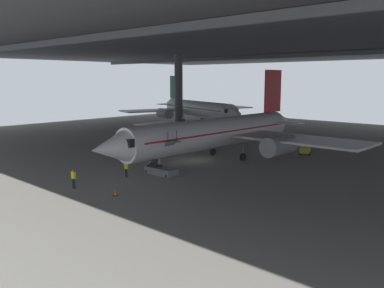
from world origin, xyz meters
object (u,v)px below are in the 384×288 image
object	(u,v)px
crew_worker_by_stairs	(126,168)
baggage_tug	(305,150)
airplane_main	(218,132)
crew_worker_near_nose	(73,177)
airplane_distant	(197,109)
boarding_stairs	(162,167)
traffic_cone_orange	(116,192)

from	to	relation	value
crew_worker_by_stairs	baggage_tug	size ratio (longest dim) A/B	0.67
airplane_main	baggage_tug	world-z (taller)	airplane_main
crew_worker_near_nose	airplane_distant	xyz separation A→B (m)	(-27.67, 47.03, 2.23)
crew_worker_near_nose	crew_worker_by_stairs	distance (m)	5.77
boarding_stairs	baggage_tug	size ratio (longest dim) A/B	1.82
crew_worker_near_nose	baggage_tug	size ratio (longest dim) A/B	0.71
airplane_distant	traffic_cone_orange	size ratio (longest dim) A/B	52.80
boarding_stairs	airplane_distant	xyz separation A→B (m)	(-29.44, 38.06, 2.52)
boarding_stairs	crew_worker_by_stairs	distance (m)	3.62
airplane_main	traffic_cone_orange	distance (m)	17.94
crew_worker_by_stairs	airplane_distant	xyz separation A→B (m)	(-27.76, 41.26, 2.30)
traffic_cone_orange	boarding_stairs	bearing A→B (deg)	109.77
traffic_cone_orange	baggage_tug	xyz separation A→B (m)	(2.54, 28.19, 0.23)
airplane_main	airplane_distant	world-z (taller)	airplane_main
airplane_main	boarding_stairs	world-z (taller)	airplane_main
traffic_cone_orange	baggage_tug	size ratio (longest dim) A/B	0.24
crew_worker_by_stairs	traffic_cone_orange	distance (m)	6.52
airplane_distant	traffic_cone_orange	bearing A→B (deg)	-54.91
crew_worker_near_nose	airplane_distant	size ratio (longest dim) A/B	0.06
airplane_main	airplane_distant	bearing A→B (deg)	135.45
crew_worker_by_stairs	baggage_tug	distance (m)	24.55
airplane_main	traffic_cone_orange	bearing A→B (deg)	-79.37
airplane_main	baggage_tug	bearing A→B (deg)	61.79
crew_worker_near_nose	airplane_distant	world-z (taller)	airplane_distant
airplane_main	traffic_cone_orange	size ratio (longest dim) A/B	56.81
boarding_stairs	airplane_distant	distance (m)	48.18
boarding_stairs	crew_worker_near_nose	distance (m)	9.14
airplane_main	boarding_stairs	bearing A→B (deg)	-87.40
airplane_distant	boarding_stairs	bearing A→B (deg)	-52.28
crew_worker_near_nose	airplane_distant	distance (m)	54.61
airplane_main	crew_worker_near_nose	bearing A→B (deg)	-94.13
boarding_stairs	crew_worker_by_stairs	xyz separation A→B (m)	(-1.68, -3.19, 0.22)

